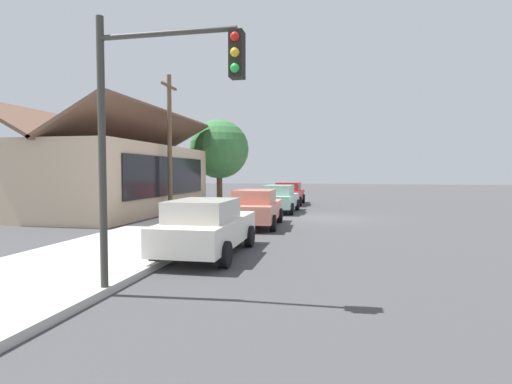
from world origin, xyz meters
The scene contains 11 objects.
ground_plane centered at (0.00, 0.00, 0.00)m, with size 120.00×120.00×0.00m, color #424244.
sidewalk_curb centered at (0.00, 5.60, 0.08)m, with size 60.00×4.20×0.16m, color #B2AFA8.
car_ivory centered at (-10.13, 2.86, 0.81)m, with size 4.64×2.01×1.59m.
car_coral centered at (-3.90, 2.74, 0.81)m, with size 4.75×2.16×1.59m.
car_seafoam centered at (2.39, 2.65, 0.81)m, with size 4.50×1.99×1.59m.
car_cherry centered at (8.30, 2.81, 0.82)m, with size 4.90×2.07×1.59m.
storefront_building centered at (0.57, 11.98, 2.05)m, with size 13.41×6.99×5.73m.
shade_tree centered at (9.02, 8.25, 4.06)m, with size 4.47×4.47×6.31m.
traffic_light_main centered at (-14.03, 2.54, 3.49)m, with size 0.37×2.79×5.20m.
utility_pole_wooden centered at (-0.36, 8.20, 3.93)m, with size 1.80×0.24×7.50m.
fire_hydrant_red centered at (-6.58, 4.20, 0.50)m, with size 0.22×0.22×0.71m.
Camera 1 is at (-20.92, -0.75, 2.34)m, focal length 28.63 mm.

